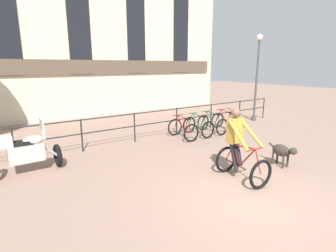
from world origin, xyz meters
name	(u,v)px	position (x,y,z in m)	size (l,w,h in m)	color
ground_plane	(257,201)	(0.00, 0.00, 0.00)	(60.00, 60.00, 0.00)	#8E7060
canal_railing	(134,122)	(0.00, 5.20, 0.71)	(15.05, 0.05, 1.05)	#232326
building_facade	(78,36)	(0.00, 10.99, 4.12)	(18.00, 0.72, 8.27)	beige
cyclist_with_bike	(239,148)	(0.57, 1.01, 0.76)	(0.78, 1.22, 1.70)	black
dog	(283,151)	(2.13, 0.81, 0.43)	(0.34, 0.92, 0.62)	#332D28
parked_motorcycle	(25,152)	(-3.57, 4.31, 0.56)	(1.60, 0.63, 1.35)	black
parked_bicycle_near_lamp	(183,129)	(1.68, 4.54, 0.36)	(0.72, 1.14, 0.86)	black
parked_bicycle_mid_left	(198,126)	(2.44, 4.54, 0.36)	(0.70, 1.13, 0.86)	black
parked_bicycle_mid_right	(212,124)	(3.20, 4.54, 0.36)	(0.70, 1.13, 0.86)	black
parked_bicycle_far_end	(225,122)	(3.96, 4.54, 0.36)	(0.81, 1.19, 0.86)	black
street_lamp	(257,73)	(6.61, 5.09, 2.31)	(0.28, 0.28, 4.09)	#424247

